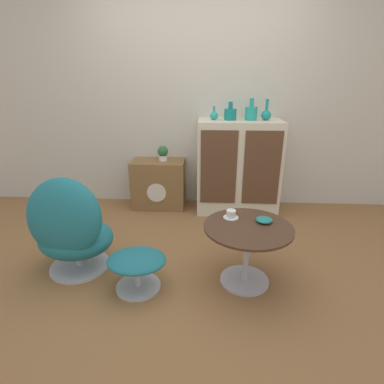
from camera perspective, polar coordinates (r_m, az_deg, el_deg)
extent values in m
plane|color=olive|center=(2.60, -0.13, -14.28)|extent=(12.00, 12.00, 0.00)
cube|color=beige|center=(3.66, 1.30, 17.72)|extent=(6.40, 0.06, 2.60)
cube|color=beige|center=(3.53, 8.73, 4.75)|extent=(0.93, 0.48, 1.07)
cube|color=brown|center=(3.27, 5.09, 4.58)|extent=(0.39, 0.01, 0.81)
cube|color=brown|center=(3.31, 13.16, 4.35)|extent=(0.39, 0.01, 0.81)
cube|color=brown|center=(3.68, -6.33, 1.58)|extent=(0.63, 0.38, 0.58)
cylinder|color=beige|center=(3.52, -6.80, -0.16)|extent=(0.23, 0.01, 0.23)
cylinder|color=#B7B7BC|center=(2.77, -20.49, -12.98)|extent=(0.48, 0.48, 0.02)
cylinder|color=#B7B7BC|center=(2.74, -20.67, -11.83)|extent=(0.06, 0.06, 0.11)
ellipsoid|color=#1E6B75|center=(2.64, -21.21, -8.19)|extent=(0.66, 0.58, 0.29)
ellipsoid|color=#1E6B75|center=(2.46, -23.23, -4.47)|extent=(0.65, 0.45, 0.65)
cylinder|color=#B7B7BC|center=(2.43, -10.15, -17.22)|extent=(0.34, 0.34, 0.02)
cylinder|color=#B7B7BC|center=(2.37, -10.30, -15.36)|extent=(0.04, 0.04, 0.18)
ellipsoid|color=#1E6B75|center=(2.30, -10.51, -12.67)|extent=(0.44, 0.37, 0.09)
cylinder|color=#B7B7BC|center=(2.49, 9.93, -16.16)|extent=(0.38, 0.38, 0.02)
cylinder|color=#B7B7BC|center=(2.36, 10.28, -11.63)|extent=(0.04, 0.04, 0.44)
cylinder|color=#472D1E|center=(2.24, 10.65, -6.62)|extent=(0.66, 0.66, 0.02)
ellipsoid|color=teal|center=(3.40, 4.20, 14.28)|extent=(0.09, 0.09, 0.09)
cylinder|color=teal|center=(3.40, 4.24, 15.47)|extent=(0.03, 0.03, 0.06)
cylinder|color=#147A75|center=(3.41, 7.30, 14.46)|extent=(0.14, 0.14, 0.12)
cylinder|color=#147A75|center=(3.40, 7.37, 16.09)|extent=(0.05, 0.05, 0.07)
cylinder|color=teal|center=(3.43, 11.17, 14.47)|extent=(0.13, 0.13, 0.14)
cylinder|color=teal|center=(3.42, 11.31, 16.39)|extent=(0.05, 0.05, 0.09)
ellipsoid|color=teal|center=(3.46, 13.94, 14.01)|extent=(0.11, 0.11, 0.11)
cylinder|color=teal|center=(3.45, 14.10, 15.81)|extent=(0.03, 0.03, 0.12)
cylinder|color=silver|center=(3.58, -5.52, 6.43)|extent=(0.10, 0.10, 0.06)
sphere|color=#2D6638|center=(3.56, -5.57, 7.75)|extent=(0.12, 0.12, 0.12)
cylinder|color=white|center=(2.35, 7.41, -4.81)|extent=(0.12, 0.12, 0.01)
cylinder|color=white|center=(2.34, 7.45, -4.19)|extent=(0.07, 0.07, 0.06)
ellipsoid|color=#1E7A70|center=(2.32, 13.57, -5.17)|extent=(0.12, 0.12, 0.04)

